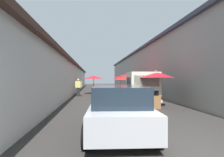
# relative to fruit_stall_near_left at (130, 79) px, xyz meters

# --- Properties ---
(ground) EXTENTS (90.00, 90.00, 0.00)m
(ground) POSITION_rel_fruit_stall_near_left_xyz_m (2.58, 1.39, -1.71)
(ground) COLOR #33302D
(building_left_whitewash) EXTENTS (49.80, 7.50, 3.46)m
(building_left_whitewash) POSITION_rel_fruit_stall_near_left_xyz_m (4.83, 8.67, 0.03)
(building_left_whitewash) COLOR silver
(building_left_whitewash) RESTS_ON ground
(building_right_concrete) EXTENTS (49.80, 7.50, 5.29)m
(building_right_concrete) POSITION_rel_fruit_stall_near_left_xyz_m (4.83, -5.88, 0.95)
(building_right_concrete) COLOR gray
(building_right_concrete) RESTS_ON ground
(fruit_stall_near_left) EXTENTS (2.81, 2.81, 2.18)m
(fruit_stall_near_left) POSITION_rel_fruit_stall_near_left_xyz_m (0.00, 0.00, 0.00)
(fruit_stall_near_left) COLOR #9E9EA3
(fruit_stall_near_left) RESTS_ON ground
(fruit_stall_mid_lane) EXTENTS (2.21, 2.21, 2.11)m
(fruit_stall_mid_lane) POSITION_rel_fruit_stall_near_left_xyz_m (4.70, 3.05, -0.17)
(fruit_stall_mid_lane) COLOR #9E9EA3
(fruit_stall_mid_lane) RESTS_ON ground
(fruit_stall_far_left) EXTENTS (2.12, 2.12, 2.18)m
(fruit_stall_far_left) POSITION_rel_fruit_stall_near_left_xyz_m (-4.71, -0.45, -0.07)
(fruit_stall_far_left) COLOR #9E9EA3
(fruit_stall_far_left) RESTS_ON ground
(fruit_stall_near_right) EXTENTS (2.76, 2.76, 2.37)m
(fruit_stall_near_right) POSITION_rel_fruit_stall_near_left_xyz_m (2.13, -0.56, 0.20)
(fruit_stall_near_right) COLOR #9E9EA3
(fruit_stall_near_right) RESTS_ON ground
(fruit_stall_far_right) EXTENTS (2.35, 2.35, 2.18)m
(fruit_stall_far_right) POSITION_rel_fruit_stall_near_left_xyz_m (7.38, -0.37, -0.07)
(fruit_stall_far_right) COLOR #9E9EA3
(fruit_stall_far_right) RESTS_ON ground
(hatchback_car) EXTENTS (4.01, 2.13, 1.45)m
(hatchback_car) POSITION_rel_fruit_stall_near_left_xyz_m (-9.03, 2.36, -0.97)
(hatchback_car) COLOR #ADAFB5
(hatchback_car) RESTS_ON ground
(delivery_truck) EXTENTS (4.94, 2.02, 2.08)m
(delivery_truck) POSITION_rel_fruit_stall_near_left_xyz_m (-3.49, 0.16, -0.67)
(delivery_truck) COLOR black
(delivery_truck) RESTS_ON ground
(vendor_by_crates) EXTENTS (0.34, 0.64, 1.69)m
(vendor_by_crates) POSITION_rel_fruit_stall_near_left_xyz_m (2.43, 4.56, -0.72)
(vendor_by_crates) COLOR #232328
(vendor_by_crates) RESTS_ON ground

